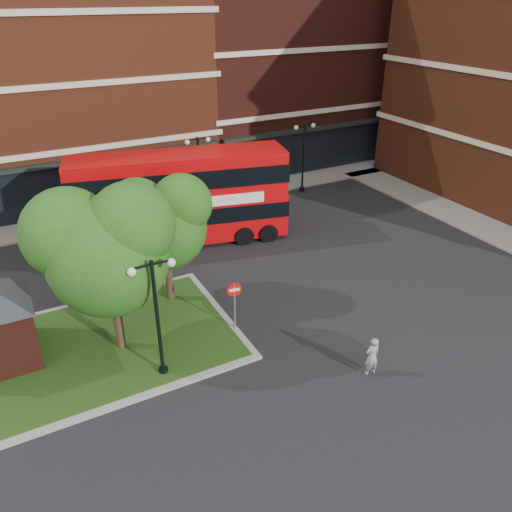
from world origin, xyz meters
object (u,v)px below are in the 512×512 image
car_silver (80,214)px  woman (372,356)px  bus (180,192)px  car_white (206,193)px

car_silver → woman: bearing=-165.4°
bus → car_white: bearing=67.6°
car_silver → bus: bearing=-142.1°
bus → car_silver: bearing=146.3°
bus → woman: (2.24, -14.32, -2.20)m
bus → car_silver: 7.49m
woman → bus: bearing=-77.3°
bus → woman: bus is taller
woman → car_silver: bearing=-66.1°
car_silver → car_white: 8.57m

